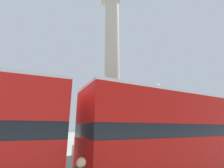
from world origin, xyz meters
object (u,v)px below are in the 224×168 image
Objects in this scene: equestrian_statue at (178,135)px; street_lamp at (160,116)px; bus_a at (184,132)px; monument_column at (112,105)px.

street_lamp reaches higher than equestrian_statue.
monument_column is at bearing 97.22° from bus_a.
monument_column is at bearing -174.19° from equestrian_statue.
bus_a is (1.51, -6.70, -2.31)m from monument_column.
equestrian_statue is (11.82, 4.51, -2.97)m from monument_column.
street_lamp is (0.59, 2.56, 1.01)m from bus_a.
monument_column reaches higher than equestrian_statue.
equestrian_statue is 13.11m from street_lamp.
bus_a is at bearing -77.26° from monument_column.
street_lamp is at bearing -63.01° from monument_column.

